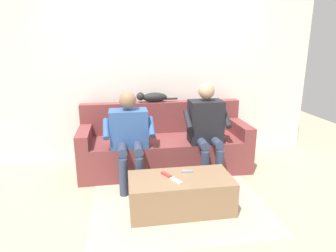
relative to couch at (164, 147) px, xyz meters
The scene contains 11 objects.
ground_plane 0.79m from the couch, 90.00° to the left, with size 8.00×8.00×0.00m, color tan.
back_wall 1.14m from the couch, 90.00° to the right, with size 4.63×0.06×2.64m, color silver.
couch is the anchor object (origin of this frame).
coffee_table 1.11m from the couch, 90.00° to the left, with size 1.05×0.53×0.36m.
person_left_seated 0.70m from the couch, 145.17° to the left, with size 0.56×0.54×1.21m.
person_right_seated 0.70m from the couch, 37.00° to the left, with size 0.61×0.60×1.13m.
cat_on_backrest 0.71m from the couch, 63.92° to the right, with size 0.58×0.13×0.15m.
remote_white 1.18m from the couch, 86.87° to the left, with size 0.15×0.04×0.02m, color white.
remote_gray 0.99m from the couch, 95.26° to the left, with size 0.12×0.04×0.02m, color gray.
remote_red 1.04m from the couch, 82.46° to the left, with size 0.15×0.04×0.02m, color #B73333.
floor_rug 1.02m from the couch, 90.00° to the left, with size 1.84×1.53×0.01m, color #B7AD93.
Camera 1 is at (0.57, 3.66, 1.67)m, focal length 31.61 mm.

